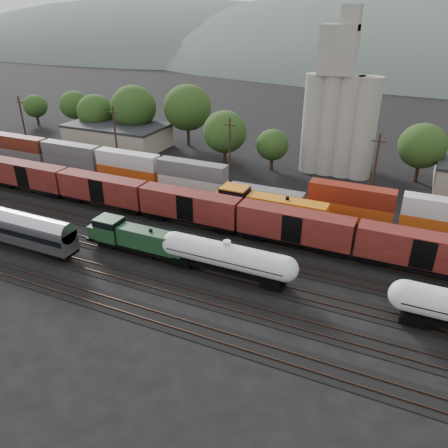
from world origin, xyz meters
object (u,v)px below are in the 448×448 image
at_px(grain_silo, 339,114).
at_px(orange_locomotive, 265,207).
at_px(tank_car_a, 227,257).
at_px(green_locomotive, 134,238).
at_px(passenger_coach, 4,224).

bearing_deg(grain_silo, orange_locomotive, -99.65).
bearing_deg(tank_car_a, green_locomotive, -180.00).
xyz_separation_m(tank_car_a, passenger_coach, (-29.69, -5.00, 0.46)).
xyz_separation_m(passenger_coach, grain_silo, (33.41, 46.00, 8.16)).
bearing_deg(passenger_coach, tank_car_a, 9.56).
bearing_deg(tank_car_a, grain_silo, 84.81).
height_order(passenger_coach, orange_locomotive, passenger_coach).
xyz_separation_m(green_locomotive, tank_car_a, (12.91, 0.00, 0.33)).
bearing_deg(tank_car_a, passenger_coach, -170.44).
xyz_separation_m(green_locomotive, grain_silo, (16.63, 41.00, 8.94)).
xyz_separation_m(green_locomotive, passenger_coach, (-16.78, -5.00, 0.79)).
xyz_separation_m(tank_car_a, orange_locomotive, (-0.70, 15.00, 0.05)).
bearing_deg(grain_silo, passenger_coach, -125.99).
distance_m(green_locomotive, passenger_coach, 17.53).
relative_size(green_locomotive, grain_silo, 0.52).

